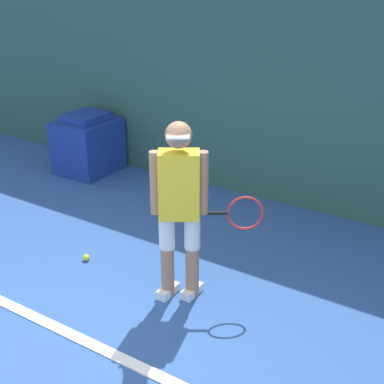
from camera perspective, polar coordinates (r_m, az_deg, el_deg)
ground_plane at (r=4.40m, az=-13.76°, el=-16.78°), size 24.00×24.00×0.00m
back_wall at (r=6.46m, az=8.22°, el=10.46°), size 24.00×0.10×2.69m
court_baseline at (r=4.52m, az=-11.59°, el=-15.20°), size 21.60×0.10×0.01m
tennis_player at (r=4.49m, az=-1.21°, el=-1.39°), size 0.82×0.57×1.63m
tennis_ball at (r=5.52m, az=-11.21°, el=-6.87°), size 0.07×0.07×0.07m
covered_chair at (r=7.68m, az=-11.04°, el=5.04°), size 0.71×0.81×0.84m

